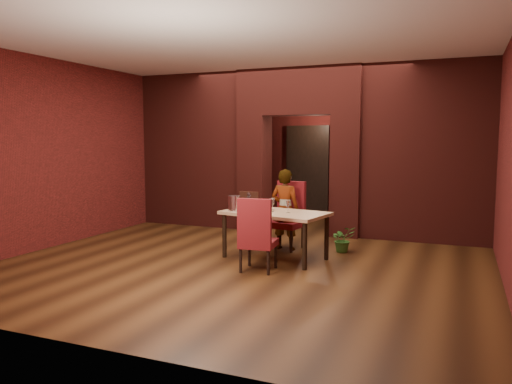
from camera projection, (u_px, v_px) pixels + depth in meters
floor at (261, 253)px, 8.08m from camera, size 8.00×8.00×0.00m
ceiling at (261, 51)px, 7.75m from camera, size 7.00×8.00×0.04m
wall_back at (325, 150)px, 11.59m from camera, size 7.00×0.04×3.20m
wall_front at (86, 167)px, 4.24m from camera, size 7.00×0.04×3.20m
wall_left at (86, 152)px, 9.25m from camera, size 0.04×8.00×3.20m
wall_right at (507, 157)px, 6.59m from camera, size 0.04×8.00×3.20m
pillar_left at (255, 173)px, 10.16m from camera, size 0.55×0.55×2.30m
pillar_right at (347, 176)px, 9.44m from camera, size 0.55×0.55×2.30m
lintel at (300, 92)px, 9.63m from camera, size 2.45×0.55×0.90m
wing_wall_left at (194, 150)px, 10.65m from camera, size 2.28×0.35×3.20m
wing_wall_right at (426, 153)px, 8.86m from camera, size 2.28×0.35×3.20m
vent_panel at (249, 204)px, 9.95m from camera, size 0.40×0.03×0.50m
rear_door at (308, 173)px, 11.75m from camera, size 0.90×0.08×2.10m
rear_door_frame at (307, 173)px, 11.71m from camera, size 1.02×0.04×2.22m
dining_table at (275, 235)px, 7.68m from camera, size 1.69×1.15×0.73m
chair_far at (286, 216)px, 8.34m from camera, size 0.58×0.58×1.13m
chair_near at (258, 234)px, 6.96m from camera, size 0.52×0.52×1.04m
person_seated at (285, 209)px, 8.29m from camera, size 0.51×0.36×1.35m
wine_glass_a at (273, 204)px, 7.80m from camera, size 0.08×0.08×0.19m
wine_glass_b at (272, 205)px, 7.64m from camera, size 0.08×0.08×0.20m
wine_glass_c at (288, 207)px, 7.50m from camera, size 0.08×0.08×0.19m
tasting_sheet at (258, 212)px, 7.64m from camera, size 0.33×0.26×0.00m
wine_bucket at (234, 203)px, 7.70m from camera, size 0.19×0.19×0.24m
water_bottle at (249, 201)px, 7.87m from camera, size 0.06×0.06×0.27m
potted_plant at (343, 239)px, 8.14m from camera, size 0.50×0.50×0.42m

